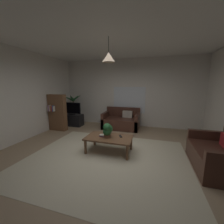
{
  "coord_description": "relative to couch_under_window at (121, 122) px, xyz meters",
  "views": [
    {
      "loc": [
        1.02,
        -3.11,
        1.72
      ],
      "look_at": [
        0.0,
        0.3,
        1.05
      ],
      "focal_mm": 22.34,
      "sensor_mm": 36.0,
      "label": 1
    }
  ],
  "objects": [
    {
      "name": "floor",
      "position": [
        0.2,
        -2.33,
        -0.28
      ],
      "size": [
        5.79,
        5.67,
        0.02
      ],
      "primitive_type": "cube",
      "color": "#9E8466",
      "rests_on": "ground"
    },
    {
      "name": "rug",
      "position": [
        0.2,
        -2.53,
        -0.27
      ],
      "size": [
        3.76,
        3.12,
        0.01
      ],
      "primitive_type": "cube",
      "color": "beige",
      "rests_on": "ground"
    },
    {
      "name": "wall_back",
      "position": [
        0.2,
        0.54,
        1.14
      ],
      "size": [
        5.91,
        0.06,
        2.84
      ],
      "primitive_type": "cube",
      "color": "silver",
      "rests_on": "ground"
    },
    {
      "name": "wall_left",
      "position": [
        -2.72,
        -2.33,
        1.14
      ],
      "size": [
        0.06,
        5.67,
        2.84
      ],
      "primitive_type": "cube",
      "color": "silver",
      "rests_on": "ground"
    },
    {
      "name": "ceiling",
      "position": [
        0.2,
        -2.33,
        2.57
      ],
      "size": [
        5.79,
        5.67,
        0.02
      ],
      "primitive_type": "cube",
      "color": "white"
    },
    {
      "name": "window_pane",
      "position": [
        0.21,
        0.5,
        0.85
      ],
      "size": [
        1.36,
        0.01,
        1.1
      ],
      "primitive_type": "cube",
      "color": "white"
    },
    {
      "name": "couch_under_window",
      "position": [
        0.0,
        0.0,
        0.0
      ],
      "size": [
        1.44,
        0.89,
        0.82
      ],
      "color": "#47281E",
      "rests_on": "ground"
    },
    {
      "name": "couch_right_side",
      "position": [
        2.59,
        -2.26,
        0.0
      ],
      "size": [
        0.89,
        1.37,
        0.82
      ],
      "rotation": [
        0.0,
        0.0,
        -1.57
      ],
      "color": "#47281E",
      "rests_on": "ground"
    },
    {
      "name": "coffee_table",
      "position": [
        0.16,
        -2.16,
        0.08
      ],
      "size": [
        1.2,
        0.7,
        0.41
      ],
      "color": "brown",
      "rests_on": "ground"
    },
    {
      "name": "book_on_table_0",
      "position": [
        -0.03,
        -2.17,
        0.15
      ],
      "size": [
        0.16,
        0.1,
        0.03
      ],
      "primitive_type": "cube",
      "rotation": [
        0.0,
        0.0,
        -0.15
      ],
      "color": "#72387F",
      "rests_on": "coffee_table"
    },
    {
      "name": "book_on_table_1",
      "position": [
        -0.01,
        -2.17,
        0.17
      ],
      "size": [
        0.16,
        0.12,
        0.03
      ],
      "primitive_type": "cube",
      "rotation": [
        0.0,
        0.0,
        -0.0
      ],
      "color": "beige",
      "rests_on": "coffee_table"
    },
    {
      "name": "remote_on_table_0",
      "position": [
        0.44,
        -2.05,
        0.15
      ],
      "size": [
        0.12,
        0.16,
        0.02
      ],
      "primitive_type": "cube",
      "rotation": [
        0.0,
        0.0,
        0.48
      ],
      "color": "black",
      "rests_on": "coffee_table"
    },
    {
      "name": "potted_plant_on_table",
      "position": [
        0.14,
        -2.2,
        0.34
      ],
      "size": [
        0.25,
        0.26,
        0.38
      ],
      "color": "brown",
      "rests_on": "coffee_table"
    },
    {
      "name": "tv_stand",
      "position": [
        -2.14,
        -0.24,
        -0.02
      ],
      "size": [
        0.9,
        0.44,
        0.5
      ],
      "primitive_type": "cube",
      "color": "black",
      "rests_on": "ground"
    },
    {
      "name": "tv",
      "position": [
        -2.14,
        -0.27,
        0.49
      ],
      "size": [
        0.83,
        0.16,
        0.52
      ],
      "color": "black",
      "rests_on": "tv_stand"
    },
    {
      "name": "potted_palm_corner",
      "position": [
        -2.33,
        0.18,
        0.34
      ],
      "size": [
        0.83,
        0.95,
        1.4
      ],
      "color": "brown",
      "rests_on": "ground"
    },
    {
      "name": "bookshelf_corner",
      "position": [
        -2.33,
        -0.97,
        0.43
      ],
      "size": [
        0.7,
        0.31,
        1.4
      ],
      "color": "brown",
      "rests_on": "ground"
    },
    {
      "name": "pendant_lamp",
      "position": [
        0.16,
        -2.16,
        2.11
      ],
      "size": [
        0.31,
        0.31,
        0.57
      ],
      "color": "black"
    }
  ]
}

